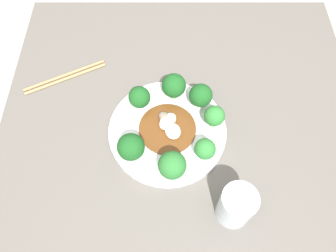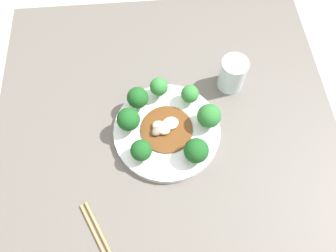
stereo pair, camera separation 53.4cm
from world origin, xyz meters
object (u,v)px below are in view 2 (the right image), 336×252
(broccoli_northeast, at_px, (138,98))
(broccoli_northwest, at_px, (141,150))
(chopsticks, at_px, (104,246))
(broccoli_southeast, at_px, (190,94))
(drinking_glass, at_px, (232,74))
(broccoli_southwest, at_px, (196,151))
(plate, at_px, (168,131))
(broccoli_north, at_px, (128,120))
(stirfry_center, at_px, (165,128))
(broccoli_south, at_px, (209,116))
(broccoli_east, at_px, (159,87))

(broccoli_northeast, height_order, broccoli_northwest, broccoli_northeast)
(chopsticks, bearing_deg, broccoli_northeast, -15.46)
(broccoli_southeast, relative_size, drinking_glass, 0.59)
(broccoli_southeast, distance_m, broccoli_southwest, 0.16)
(broccoli_southwest, height_order, broccoli_northeast, same)
(plate, distance_m, broccoli_north, 0.11)
(broccoli_north, xyz_separation_m, stirfry_center, (-0.01, -0.09, -0.03))
(drinking_glass, bearing_deg, stirfry_center, 125.00)
(broccoli_northwest, xyz_separation_m, broccoli_south, (0.07, -0.17, 0.00))
(broccoli_northwest, bearing_deg, broccoli_southwest, -95.51)
(broccoli_southwest, bearing_deg, broccoli_south, -25.82)
(broccoli_southeast, height_order, broccoli_north, broccoli_north)
(broccoli_north, distance_m, chopsticks, 0.29)
(broccoli_north, bearing_deg, drinking_glass, -66.82)
(broccoli_east, xyz_separation_m, chopsticks, (-0.37, 0.15, -0.05))
(plate, height_order, broccoli_east, broccoli_east)
(broccoli_north, xyz_separation_m, chopsticks, (-0.28, 0.07, -0.06))
(plate, xyz_separation_m, drinking_glass, (0.13, -0.18, 0.04))
(broccoli_southwest, relative_size, broccoli_northwest, 1.11)
(drinking_glass, bearing_deg, broccoli_south, 146.89)
(broccoli_southeast, relative_size, stirfry_center, 0.43)
(broccoli_northeast, xyz_separation_m, chopsticks, (-0.34, 0.09, -0.05))
(broccoli_northeast, xyz_separation_m, broccoli_south, (-0.07, -0.17, 0.00))
(broccoli_east, xyz_separation_m, broccoli_northeast, (-0.03, 0.06, -0.00))
(broccoli_southwest, bearing_deg, drinking_glass, -30.24)
(plate, distance_m, stirfry_center, 0.02)
(plate, relative_size, chopsticks, 1.35)
(plate, relative_size, broccoli_south, 3.97)
(broccoli_north, relative_size, drinking_glass, 0.74)
(broccoli_northeast, bearing_deg, broccoli_southwest, -139.79)
(broccoli_southeast, distance_m, stirfry_center, 0.11)
(broccoli_southwest, bearing_deg, broccoli_north, 59.32)
(broccoli_south, bearing_deg, broccoli_north, 88.55)
(broccoli_north, bearing_deg, broccoli_southeast, -67.75)
(broccoli_southeast, height_order, drinking_glass, drinking_glass)
(broccoli_northwest, height_order, broccoli_north, broccoli_north)
(broccoli_north, bearing_deg, broccoli_northwest, -161.43)
(broccoli_southwest, distance_m, chopsticks, 0.30)
(plate, xyz_separation_m, broccoli_southeast, (0.08, -0.06, 0.04))
(broccoli_northeast, height_order, chopsticks, broccoli_northeast)
(broccoli_southwest, height_order, broccoli_northwest, broccoli_southwest)
(drinking_glass, distance_m, chopsticks, 0.53)
(broccoli_southeast, height_order, stirfry_center, broccoli_southeast)
(broccoli_northwest, height_order, drinking_glass, drinking_glass)
(plate, xyz_separation_m, broccoli_northwest, (-0.06, 0.07, 0.04))
(broccoli_northwest, relative_size, stirfry_center, 0.45)
(stirfry_center, bearing_deg, broccoli_south, -85.58)
(broccoli_south, xyz_separation_m, drinking_glass, (0.12, -0.08, -0.01))
(broccoli_south, distance_m, broccoli_north, 0.20)
(plate, height_order, broccoli_southwest, broccoli_southwest)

